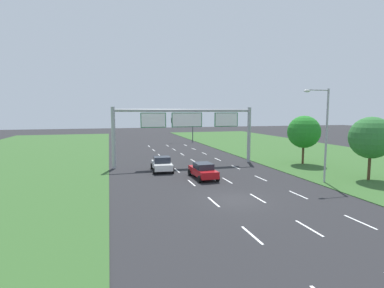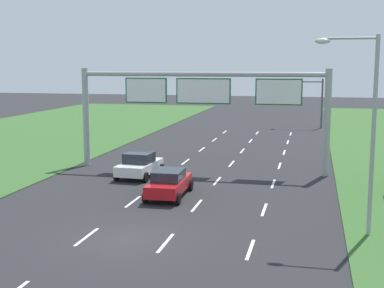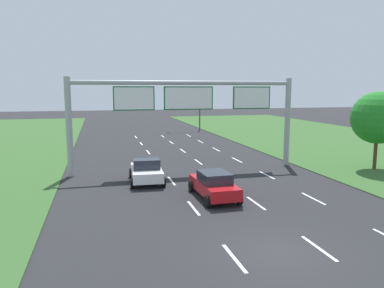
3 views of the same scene
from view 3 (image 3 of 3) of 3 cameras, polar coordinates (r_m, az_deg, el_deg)
ground_plane at (r=15.08m, az=12.92°, el=-15.87°), size 200.00×200.00×0.00m
lane_dashes_inner_left at (r=22.55m, az=-1.67°, el=-7.42°), size 0.14×56.40×0.01m
lane_dashes_inner_right at (r=23.52m, az=6.74°, el=-6.81°), size 0.14×56.40×0.01m
lane_dashes_slip at (r=24.96m, az=14.32°, el=-6.13°), size 0.14×56.40×0.01m
car_near_red at (r=21.37m, az=3.37°, el=-6.19°), size 2.08×4.38×1.52m
car_lead_silver at (r=25.08m, az=-6.97°, el=-4.02°), size 2.37×4.13×1.60m
sign_gantry at (r=28.11m, az=-0.55°, el=5.96°), size 17.24×0.44×7.00m
traffic_light_mast at (r=55.70m, az=-0.75°, el=6.02°), size 4.76×0.49×5.60m
roadside_tree_mid at (r=31.50m, az=26.46°, el=3.59°), size 3.94×3.94×5.98m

